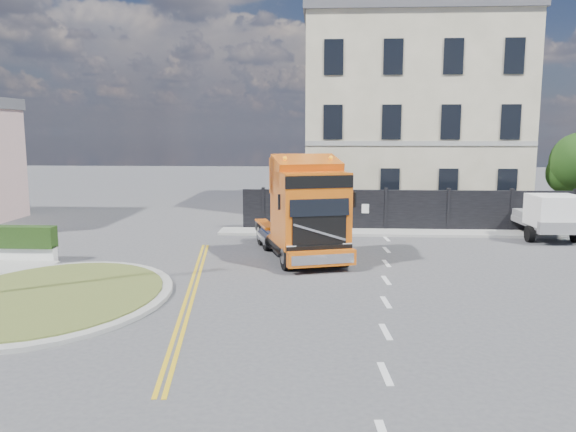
{
  "coord_description": "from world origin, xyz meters",
  "views": [
    {
      "loc": [
        0.73,
        -18.33,
        4.8
      ],
      "look_at": [
        -0.37,
        1.6,
        1.8
      ],
      "focal_mm": 35.0,
      "sensor_mm": 36.0,
      "label": 1
    }
  ],
  "objects": [
    {
      "name": "pavement_far",
      "position": [
        6.0,
        8.1,
        0.06
      ],
      "size": [
        20.0,
        1.6,
        0.12
      ],
      "primitive_type": "cube",
      "color": "#979791",
      "rests_on": "ground"
    },
    {
      "name": "ground",
      "position": [
        0.0,
        0.0,
        0.0
      ],
      "size": [
        120.0,
        120.0,
        0.0
      ],
      "primitive_type": "plane",
      "color": "#424244",
      "rests_on": "ground"
    },
    {
      "name": "truck",
      "position": [
        0.23,
        2.44,
        1.72
      ],
      "size": [
        4.11,
        6.81,
        3.84
      ],
      "rotation": [
        0.0,
        0.0,
        0.29
      ],
      "color": "black",
      "rests_on": "ground"
    },
    {
      "name": "georgian_building",
      "position": [
        6.0,
        16.5,
        5.77
      ],
      "size": [
        12.3,
        10.3,
        12.8
      ],
      "color": "beige",
      "rests_on": "ground"
    },
    {
      "name": "flatbed_pickup",
      "position": [
        10.99,
        7.04,
        1.12
      ],
      "size": [
        2.24,
        5.07,
        2.08
      ],
      "rotation": [
        0.0,
        0.0,
        0.04
      ],
      "color": "slate",
      "rests_on": "ground"
    },
    {
      "name": "hoarding_fence",
      "position": [
        6.55,
        9.0,
        1.0
      ],
      "size": [
        18.8,
        0.25,
        2.0
      ],
      "color": "black",
      "rests_on": "ground"
    },
    {
      "name": "traffic_island",
      "position": [
        -7.0,
        -3.0,
        0.08
      ],
      "size": [
        6.8,
        6.8,
        0.17
      ],
      "color": "#979791",
      "rests_on": "ground"
    }
  ]
}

